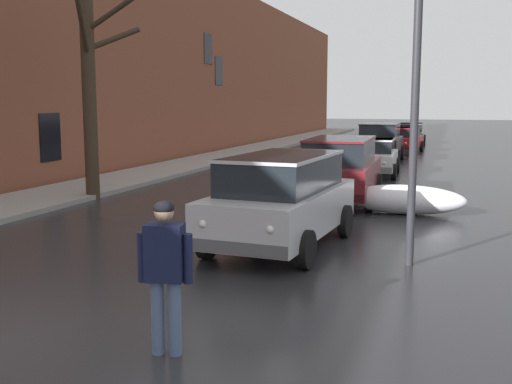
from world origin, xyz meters
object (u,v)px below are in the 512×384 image
sedan_grey_at_far_intersection (411,133)px  street_lamp_post (417,48)px  suv_silver_approaching_near_lane (282,197)px  bare_tree_second_along_sidewalk (90,76)px  suv_maroon_parked_kerbside_close (340,167)px  suv_black_parked_far_down_block (380,141)px  sedan_white_parked_kerbside_mid (374,156)px  pedestrian_with_coffee (165,265)px  sedan_red_queued_behind_truck (403,139)px

sedan_grey_at_far_intersection → street_lamp_post: bearing=-86.0°
suv_silver_approaching_near_lane → bare_tree_second_along_sidewalk: bearing=148.8°
suv_maroon_parked_kerbside_close → street_lamp_post: (2.42, -6.53, 2.73)m
bare_tree_second_along_sidewalk → suv_black_parked_far_down_block: (6.62, 14.27, -2.59)m
suv_silver_approaching_near_lane → sedan_grey_at_far_intersection: bearing=89.5°
suv_silver_approaching_near_lane → sedan_white_parked_kerbside_mid: bearing=89.1°
suv_silver_approaching_near_lane → suv_black_parked_far_down_block: bearing=90.9°
sedan_white_parked_kerbside_mid → sedan_grey_at_far_intersection: size_ratio=0.91×
suv_maroon_parked_kerbside_close → pedestrian_with_coffee: 11.34m
pedestrian_with_coffee → street_lamp_post: size_ratio=0.26×
suv_silver_approaching_near_lane → pedestrian_with_coffee: bearing=-88.1°
suv_maroon_parked_kerbside_close → pedestrian_with_coffee: suv_maroon_parked_kerbside_close is taller
bare_tree_second_along_sidewalk → sedan_white_parked_kerbside_mid: bearing=50.1°
sedan_white_parked_kerbside_mid → sedan_grey_at_far_intersection: same height
suv_maroon_parked_kerbside_close → sedan_red_queued_behind_truck: size_ratio=1.05×
bare_tree_second_along_sidewalk → street_lamp_post: bearing=-27.1°
bare_tree_second_along_sidewalk → suv_silver_approaching_near_lane: 8.47m
bare_tree_second_along_sidewalk → sedan_red_queued_behind_truck: bearing=70.0°
suv_black_parked_far_down_block → pedestrian_with_coffee: bearing=-88.9°
sedan_white_parked_kerbside_mid → suv_maroon_parked_kerbside_close: bearing=-91.0°
street_lamp_post → sedan_white_parked_kerbside_mid: bearing=99.8°
sedan_red_queued_behind_truck → pedestrian_with_coffee: (-0.17, -29.52, 0.28)m
suv_maroon_parked_kerbside_close → sedan_red_queued_behind_truck: bearing=89.1°
suv_silver_approaching_near_lane → suv_maroon_parked_kerbside_close: size_ratio=0.97×
bare_tree_second_along_sidewalk → sedan_white_parked_kerbside_mid: size_ratio=1.67×
sedan_grey_at_far_intersection → sedan_white_parked_kerbside_mid: bearing=-90.3°
bare_tree_second_along_sidewalk → street_lamp_post: street_lamp_post is taller
bare_tree_second_along_sidewalk → suv_black_parked_far_down_block: bearing=65.1°
suv_black_parked_far_down_block → pedestrian_with_coffee: (0.46, -23.88, 0.05)m
bare_tree_second_along_sidewalk → suv_silver_approaching_near_lane: size_ratio=1.47×
sedan_white_parked_kerbside_mid → bare_tree_second_along_sidewalk: bearing=-129.9°
suv_silver_approaching_near_lane → street_lamp_post: size_ratio=0.68×
sedan_white_parked_kerbside_mid → sedan_red_queued_behind_truck: 11.42m
street_lamp_post → sedan_grey_at_far_intersection: bearing=94.0°
sedan_red_queued_behind_truck → street_lamp_post: street_lamp_post is taller
suv_maroon_parked_kerbside_close → sedan_grey_at_far_intersection: bearing=89.5°
suv_maroon_parked_kerbside_close → street_lamp_post: street_lamp_post is taller
bare_tree_second_along_sidewalk → pedestrian_with_coffee: (7.08, -9.61, -2.54)m
suv_maroon_parked_kerbside_close → suv_black_parked_far_down_block: (-0.36, 12.54, -0.00)m
bare_tree_second_along_sidewalk → sedan_grey_at_far_intersection: (7.18, 27.02, -2.82)m
sedan_grey_at_far_intersection → bare_tree_second_along_sidewalk: bearing=-104.9°
sedan_white_parked_kerbside_mid → sedan_grey_at_far_intersection: bearing=89.7°
sedan_grey_at_far_intersection → street_lamp_post: 32.03m
suv_silver_approaching_near_lane → sedan_red_queued_behind_truck: (0.35, 24.08, -0.24)m
suv_maroon_parked_kerbside_close → suv_black_parked_far_down_block: bearing=91.6°
suv_silver_approaching_near_lane → suv_black_parked_far_down_block: size_ratio=1.06×
suv_maroon_parked_kerbside_close → suv_black_parked_far_down_block: same height
sedan_white_parked_kerbside_mid → suv_black_parked_far_down_block: suv_black_parked_far_down_block is taller
suv_black_parked_far_down_block → sedan_red_queued_behind_truck: suv_black_parked_far_down_block is taller
suv_black_parked_far_down_block → street_lamp_post: 19.47m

